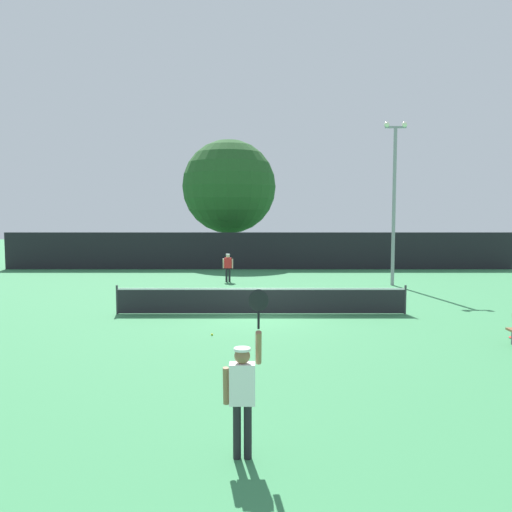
# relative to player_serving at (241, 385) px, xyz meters

# --- Properties ---
(ground_plane) EXTENTS (120.00, 120.00, 0.00)m
(ground_plane) POSITION_rel_player_serving_xyz_m (0.38, 11.04, -1.11)
(ground_plane) COLOR #387F4C
(tennis_net) EXTENTS (10.70, 0.08, 1.07)m
(tennis_net) POSITION_rel_player_serving_xyz_m (0.38, 11.04, -0.60)
(tennis_net) COLOR #232328
(tennis_net) RESTS_ON ground
(perimeter_fence) EXTENTS (34.49, 0.12, 2.51)m
(perimeter_fence) POSITION_rel_player_serving_xyz_m (0.38, 26.71, 0.14)
(perimeter_fence) COLOR black
(perimeter_fence) RESTS_ON ground
(player_serving) EXTENTS (0.68, 0.40, 2.52)m
(player_serving) POSITION_rel_player_serving_xyz_m (0.00, 0.00, 0.00)
(player_serving) COLOR white
(player_serving) RESTS_ON ground
(player_receiving) EXTENTS (0.57, 0.23, 1.54)m
(player_receiving) POSITION_rel_player_serving_xyz_m (-1.35, 20.13, -0.18)
(player_receiving) COLOR red
(player_receiving) RESTS_ON ground
(tennis_ball) EXTENTS (0.07, 0.07, 0.07)m
(tennis_ball) POSITION_rel_player_serving_xyz_m (-1.14, 7.68, -1.08)
(tennis_ball) COLOR #CCE033
(tennis_ball) RESTS_ON ground
(light_pole) EXTENTS (1.18, 0.28, 8.41)m
(light_pole) POSITION_rel_player_serving_xyz_m (7.32, 18.79, 3.66)
(light_pole) COLOR gray
(light_pole) RESTS_ON ground
(large_tree) EXTENTS (7.31, 7.31, 9.56)m
(large_tree) POSITION_rel_player_serving_xyz_m (-1.92, 32.35, 4.79)
(large_tree) COLOR brown
(large_tree) RESTS_ON ground
(parked_car_near) EXTENTS (2.31, 4.37, 1.69)m
(parked_car_near) POSITION_rel_player_serving_xyz_m (-7.77, 34.12, -0.33)
(parked_car_near) COLOR red
(parked_car_near) RESTS_ON ground
(parked_car_mid) EXTENTS (2.03, 4.26, 1.69)m
(parked_car_mid) POSITION_rel_player_serving_xyz_m (2.37, 35.23, -0.33)
(parked_car_mid) COLOR black
(parked_car_mid) RESTS_ON ground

